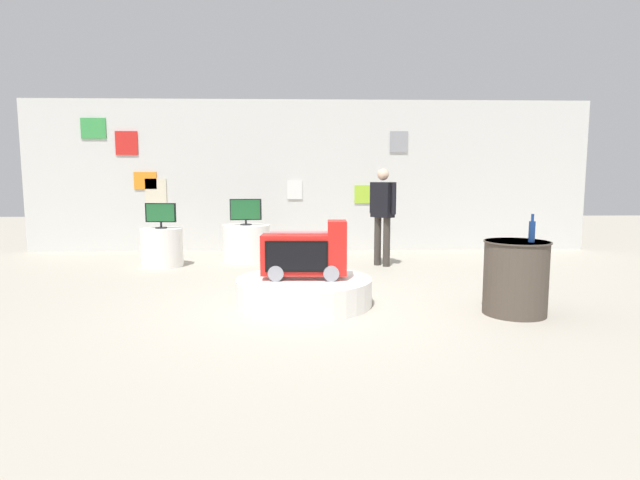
% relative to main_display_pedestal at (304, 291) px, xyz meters
% --- Properties ---
extents(ground_plane, '(30.00, 30.00, 0.00)m').
position_rel_main_display_pedestal_xyz_m(ground_plane, '(0.09, -0.18, -0.16)').
color(ground_plane, '#A8A091').
extents(back_wall_display, '(11.66, 0.13, 3.11)m').
position_rel_main_display_pedestal_xyz_m(back_wall_display, '(0.08, 4.64, 1.40)').
color(back_wall_display, silver).
rests_on(back_wall_display, ground).
extents(main_display_pedestal, '(1.61, 1.61, 0.32)m').
position_rel_main_display_pedestal_xyz_m(main_display_pedestal, '(0.00, 0.00, 0.00)').
color(main_display_pedestal, white).
rests_on(main_display_pedestal, ground).
extents(novelty_firetruck_tv, '(1.01, 0.44, 0.69)m').
position_rel_main_display_pedestal_xyz_m(novelty_firetruck_tv, '(0.02, -0.01, 0.44)').
color(novelty_firetruck_tv, gray).
rests_on(novelty_firetruck_tv, main_display_pedestal).
extents(display_pedestal_left_rear, '(0.86, 0.86, 0.66)m').
position_rel_main_display_pedestal_xyz_m(display_pedestal_left_rear, '(-1.07, 3.32, 0.17)').
color(display_pedestal_left_rear, white).
rests_on(display_pedestal_left_rear, ground).
extents(tv_on_left_rear, '(0.57, 0.21, 0.48)m').
position_rel_main_display_pedestal_xyz_m(tv_on_left_rear, '(-1.07, 3.31, 0.76)').
color(tv_on_left_rear, black).
rests_on(tv_on_left_rear, display_pedestal_left_rear).
extents(display_pedestal_center_rear, '(0.70, 0.70, 0.66)m').
position_rel_main_display_pedestal_xyz_m(display_pedestal_center_rear, '(-2.44, 2.72, 0.17)').
color(display_pedestal_center_rear, white).
rests_on(display_pedestal_center_rear, ground).
extents(tv_on_center_rear, '(0.53, 0.20, 0.43)m').
position_rel_main_display_pedestal_xyz_m(tv_on_center_rear, '(-2.43, 2.72, 0.74)').
color(tv_on_center_rear, black).
rests_on(tv_on_center_rear, display_pedestal_center_rear).
extents(side_table_round, '(0.71, 0.71, 0.81)m').
position_rel_main_display_pedestal_xyz_m(side_table_round, '(2.33, -0.51, 0.26)').
color(side_table_round, '#4C4238').
rests_on(side_table_round, ground).
extents(bottle_on_side_table, '(0.07, 0.07, 0.30)m').
position_rel_main_display_pedestal_xyz_m(bottle_on_side_table, '(2.44, -0.60, 0.78)').
color(bottle_on_side_table, navy).
rests_on(bottle_on_side_table, side_table_round).
extents(shopper_browsing_near_truck, '(0.40, 0.44, 1.67)m').
position_rel_main_display_pedestal_xyz_m(shopper_browsing_near_truck, '(1.34, 2.69, 0.82)').
color(shopper_browsing_near_truck, '#38332D').
rests_on(shopper_browsing_near_truck, ground).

